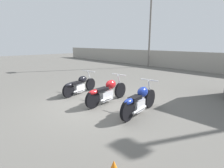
{
  "coord_description": "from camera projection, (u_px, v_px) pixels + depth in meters",
  "views": [
    {
      "loc": [
        4.81,
        -3.64,
        2.18
      ],
      "look_at": [
        0.0,
        0.74,
        0.65
      ],
      "focal_mm": 28.0,
      "sensor_mm": 36.0,
      "label": 1
    }
  ],
  "objects": [
    {
      "name": "motorcycle_slot_2",
      "position": [
        139.0,
        101.0,
        5.43
      ],
      "size": [
        0.66,
        2.02,
        1.01
      ],
      "rotation": [
        0.0,
        0.0,
        0.17
      ],
      "color": "black",
      "rests_on": "ground_plane"
    },
    {
      "name": "motorcycle_slot_0",
      "position": [
        79.0,
        85.0,
        7.61
      ],
      "size": [
        0.8,
        1.91,
        0.94
      ],
      "rotation": [
        0.0,
        0.0,
        0.24
      ],
      "color": "black",
      "rests_on": "ground_plane"
    },
    {
      "name": "ground_plane",
      "position": [
        97.0,
        104.0,
        6.35
      ],
      "size": [
        60.0,
        60.0,
        0.0
      ],
      "primitive_type": "plane",
      "color": "#5B5954"
    },
    {
      "name": "motorcycle_slot_1",
      "position": [
        107.0,
        92.0,
        6.45
      ],
      "size": [
        0.68,
        2.16,
        0.99
      ],
      "rotation": [
        0.0,
        0.0,
        0.14
      ],
      "color": "black",
      "rests_on": "ground_plane"
    },
    {
      "name": "fence_back",
      "position": [
        209.0,
        62.0,
        13.15
      ],
      "size": [
        40.0,
        0.04,
        1.51
      ],
      "color": "#9E998E",
      "rests_on": "ground_plane"
    },
    {
      "name": "light_pole_left",
      "position": [
        151.0,
        11.0,
        15.36
      ],
      "size": [
        0.7,
        0.35,
        8.51
      ],
      "color": "slate",
      "rests_on": "ground_plane"
    }
  ]
}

